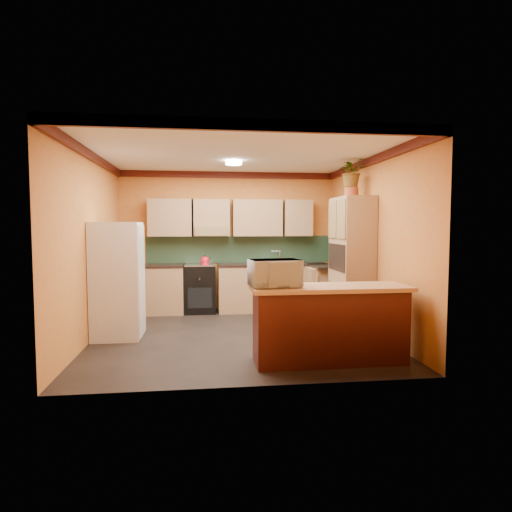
{
  "coord_description": "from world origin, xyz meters",
  "views": [
    {
      "loc": [
        -0.5,
        -6.35,
        1.64
      ],
      "look_at": [
        0.34,
        0.45,
        1.16
      ],
      "focal_mm": 30.0,
      "sensor_mm": 36.0,
      "label": 1
    }
  ],
  "objects_px": {
    "breakfast_bar": "(329,326)",
    "base_cabinets_back": "(233,289)",
    "pantry": "(351,263)",
    "microwave": "(275,273)",
    "fridge": "(117,280)",
    "stove": "(200,289)"
  },
  "relations": [
    {
      "from": "fridge",
      "to": "breakfast_bar",
      "type": "distance_m",
      "value": 3.16
    },
    {
      "from": "breakfast_bar",
      "to": "pantry",
      "type": "bearing_deg",
      "value": 62.56
    },
    {
      "from": "pantry",
      "to": "microwave",
      "type": "height_order",
      "value": "pantry"
    },
    {
      "from": "stove",
      "to": "microwave",
      "type": "distance_m",
      "value": 3.4
    },
    {
      "from": "base_cabinets_back",
      "to": "microwave",
      "type": "bearing_deg",
      "value": -85.11
    },
    {
      "from": "base_cabinets_back",
      "to": "pantry",
      "type": "xyz_separation_m",
      "value": [
        1.79,
        -1.59,
        0.61
      ]
    },
    {
      "from": "fridge",
      "to": "pantry",
      "type": "relative_size",
      "value": 0.81
    },
    {
      "from": "pantry",
      "to": "base_cabinets_back",
      "type": "bearing_deg",
      "value": 138.44
    },
    {
      "from": "fridge",
      "to": "microwave",
      "type": "distance_m",
      "value": 2.57
    },
    {
      "from": "fridge",
      "to": "pantry",
      "type": "height_order",
      "value": "pantry"
    },
    {
      "from": "base_cabinets_back",
      "to": "breakfast_bar",
      "type": "relative_size",
      "value": 2.03
    },
    {
      "from": "base_cabinets_back",
      "to": "pantry",
      "type": "height_order",
      "value": "pantry"
    },
    {
      "from": "stove",
      "to": "breakfast_bar",
      "type": "bearing_deg",
      "value": -63.96
    },
    {
      "from": "base_cabinets_back",
      "to": "microwave",
      "type": "xyz_separation_m",
      "value": [
        0.28,
        -3.22,
        0.65
      ]
    },
    {
      "from": "microwave",
      "to": "fridge",
      "type": "bearing_deg",
      "value": 136.92
    },
    {
      "from": "breakfast_bar",
      "to": "microwave",
      "type": "xyz_separation_m",
      "value": [
        -0.67,
        0.0,
        0.65
      ]
    },
    {
      "from": "pantry",
      "to": "breakfast_bar",
      "type": "height_order",
      "value": "pantry"
    },
    {
      "from": "base_cabinets_back",
      "to": "pantry",
      "type": "distance_m",
      "value": 2.47
    },
    {
      "from": "pantry",
      "to": "microwave",
      "type": "xyz_separation_m",
      "value": [
        -1.52,
        -1.63,
        0.04
      ]
    },
    {
      "from": "microwave",
      "to": "pantry",
      "type": "bearing_deg",
      "value": 39.41
    },
    {
      "from": "base_cabinets_back",
      "to": "stove",
      "type": "xyz_separation_m",
      "value": [
        -0.62,
        -0.0,
        0.02
      ]
    },
    {
      "from": "breakfast_bar",
      "to": "base_cabinets_back",
      "type": "bearing_deg",
      "value": 106.4
    }
  ]
}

